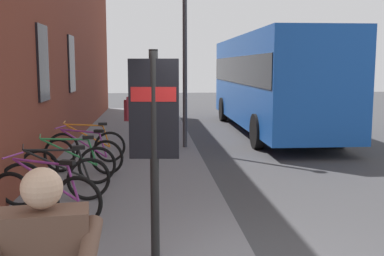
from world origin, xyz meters
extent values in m
plane|color=#38383A|center=(6.00, -1.00, 0.00)|extent=(60.00, 60.00, 0.00)
cube|color=slate|center=(8.00, 1.75, 0.06)|extent=(24.00, 3.50, 0.12)
cube|color=black|center=(5.50, 3.48, 2.40)|extent=(0.90, 0.06, 1.60)
cube|color=black|center=(9.00, 3.48, 2.40)|extent=(0.90, 0.06, 1.60)
torus|color=black|center=(2.12, 3.22, 0.48)|extent=(0.28, 0.70, 0.72)
torus|color=black|center=(1.79, 2.23, 0.48)|extent=(0.28, 0.70, 0.72)
cylinder|color=#8C338C|center=(1.94, 2.70, 0.76)|extent=(0.36, 0.98, 0.58)
cylinder|color=#8C338C|center=(1.97, 2.77, 1.00)|extent=(0.30, 0.82, 0.09)
cylinder|color=#8C338C|center=(1.81, 2.30, 0.73)|extent=(0.09, 0.19, 0.51)
cube|color=black|center=(1.83, 2.37, 1.02)|extent=(0.16, 0.22, 0.06)
cylinder|color=#8C338C|center=(2.10, 3.18, 1.08)|extent=(0.46, 0.17, 0.02)
torus|color=black|center=(2.79, 3.27, 0.48)|extent=(0.24, 0.71, 0.72)
torus|color=black|center=(3.05, 2.26, 0.48)|extent=(0.24, 0.71, 0.72)
cylinder|color=black|center=(2.93, 2.74, 0.76)|extent=(0.29, 0.99, 0.58)
cylinder|color=black|center=(2.91, 2.81, 1.00)|extent=(0.25, 0.83, 0.09)
cylinder|color=black|center=(3.03, 2.33, 0.73)|extent=(0.08, 0.19, 0.51)
cube|color=black|center=(3.02, 2.40, 1.02)|extent=(0.15, 0.22, 0.06)
cylinder|color=black|center=(2.80, 3.23, 1.08)|extent=(0.47, 0.14, 0.02)
torus|color=black|center=(3.91, 3.27, 0.48)|extent=(0.21, 0.72, 0.72)
torus|color=black|center=(4.13, 2.25, 0.48)|extent=(0.21, 0.72, 0.72)
cylinder|color=#267F3F|center=(4.02, 2.73, 0.76)|extent=(0.25, 1.00, 0.58)
cylinder|color=#267F3F|center=(4.01, 2.81, 1.00)|extent=(0.21, 0.84, 0.09)
cylinder|color=#267F3F|center=(4.11, 2.32, 0.73)|extent=(0.07, 0.19, 0.51)
cube|color=black|center=(4.10, 2.39, 1.02)|extent=(0.14, 0.22, 0.06)
cylinder|color=#267F3F|center=(3.92, 3.22, 1.08)|extent=(0.47, 0.12, 0.02)
torus|color=black|center=(5.19, 3.15, 0.48)|extent=(0.25, 0.71, 0.72)
torus|color=black|center=(4.90, 2.14, 0.48)|extent=(0.25, 0.71, 0.72)
cylinder|color=#8C338C|center=(5.04, 2.62, 0.76)|extent=(0.31, 0.99, 0.58)
cylinder|color=#8C338C|center=(5.06, 2.69, 1.00)|extent=(0.27, 0.83, 0.09)
cylinder|color=#8C338C|center=(4.92, 2.21, 0.73)|extent=(0.08, 0.19, 0.51)
cube|color=black|center=(4.94, 2.28, 1.02)|extent=(0.15, 0.22, 0.06)
cylinder|color=#8C338C|center=(5.17, 3.10, 1.08)|extent=(0.47, 0.15, 0.02)
torus|color=black|center=(6.02, 3.23, 0.48)|extent=(0.13, 0.72, 0.72)
torus|color=black|center=(6.13, 2.18, 0.48)|extent=(0.13, 0.72, 0.72)
cylinder|color=orange|center=(6.08, 2.68, 0.76)|extent=(0.14, 1.02, 0.58)
cylinder|color=orange|center=(6.07, 2.76, 1.00)|extent=(0.12, 0.85, 0.09)
cylinder|color=orange|center=(6.12, 2.26, 0.73)|extent=(0.05, 0.19, 0.51)
cube|color=black|center=(6.11, 2.33, 1.02)|extent=(0.12, 0.21, 0.06)
cylinder|color=orange|center=(6.03, 3.18, 1.08)|extent=(0.48, 0.07, 0.02)
cylinder|color=black|center=(0.54, 1.18, 1.32)|extent=(0.10, 0.10, 2.40)
cube|color=black|center=(0.54, 1.18, 1.87)|extent=(0.13, 0.56, 1.10)
cube|color=red|center=(0.54, 1.18, 2.03)|extent=(0.14, 0.50, 0.16)
cube|color=#1951B2|center=(11.58, -3.00, 1.85)|extent=(10.52, 2.59, 3.00)
cube|color=black|center=(11.58, -3.00, 2.21)|extent=(10.31, 2.63, 0.90)
cylinder|color=black|center=(8.21, -4.17, 0.50)|extent=(1.00, 0.26, 1.00)
cylinder|color=black|center=(8.23, -1.77, 0.50)|extent=(1.00, 0.26, 1.00)
cylinder|color=black|center=(14.93, -4.23, 0.50)|extent=(1.00, 0.26, 1.00)
cylinder|color=black|center=(14.95, -1.83, 0.50)|extent=(1.00, 0.26, 1.00)
cylinder|color=#26262D|center=(7.35, 1.69, 0.53)|extent=(0.12, 0.12, 0.82)
cylinder|color=#26262D|center=(7.34, 1.52, 0.53)|extent=(0.12, 0.12, 0.82)
cube|color=maroon|center=(7.35, 1.60, 1.25)|extent=(0.25, 0.49, 0.62)
sphere|color=tan|center=(7.35, 1.60, 1.68)|extent=(0.22, 0.22, 0.22)
cylinder|color=maroon|center=(7.36, 1.87, 1.21)|extent=(0.10, 0.10, 0.55)
cylinder|color=maroon|center=(7.34, 1.33, 1.21)|extent=(0.10, 0.10, 0.55)
sphere|color=#D8AD8C|center=(-2.07, 1.79, 1.69)|extent=(0.22, 0.22, 0.22)
cylinder|color=#333338|center=(8.04, 0.30, 2.83)|extent=(0.12, 0.12, 5.43)
camera|label=1|loc=(-4.54, 1.19, 2.34)|focal=43.22mm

